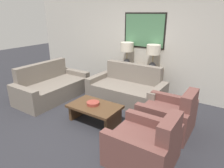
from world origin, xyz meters
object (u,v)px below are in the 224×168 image
decorative_bowl (93,103)px  armchair_near_back_wall (168,116)px  console_table (138,80)px  table_lamp_right (153,52)px  table_lamp_left (127,49)px  couch_by_side (52,87)px  couch_by_back_wall (127,90)px  coffee_table (95,110)px  armchair_near_camera (145,146)px

decorative_bowl → armchair_near_back_wall: armchair_near_back_wall is taller
console_table → decorative_bowl: console_table is taller
console_table → table_lamp_right: bearing=0.0°
table_lamp_left → couch_by_side: bearing=-130.8°
couch_by_back_wall → decorative_bowl: size_ratio=7.23×
coffee_table → decorative_bowl: size_ratio=3.96×
table_lamp_right → armchair_near_back_wall: size_ratio=0.69×
table_lamp_right → armchair_near_back_wall: (0.96, -1.42, -0.91)m
console_table → table_lamp_right: (0.39, 0.00, 0.83)m
table_lamp_left → couch_by_back_wall: table_lamp_left is taller
table_lamp_right → console_table: bearing=180.0°
couch_by_back_wall → coffee_table: couch_by_back_wall is taller
console_table → table_lamp_left: 0.91m
couch_by_back_wall → coffee_table: bearing=-90.9°
console_table → couch_by_back_wall: (0.00, -0.66, -0.08)m
table_lamp_right → armchair_near_camera: 2.81m
table_lamp_right → coffee_table: 2.20m
couch_by_side → decorative_bowl: (1.69, -0.36, 0.11)m
coffee_table → decorative_bowl: bearing=171.1°
console_table → armchair_near_camera: (1.34, -2.48, -0.09)m
table_lamp_left → armchair_near_back_wall: table_lamp_left is taller
table_lamp_left → armchair_near_back_wall: bearing=-39.4°
couch_by_side → armchair_near_camera: bearing=-16.2°
table_lamp_left → decorative_bowl: 2.12m
decorative_bowl → couch_by_back_wall: bearing=87.0°
table_lamp_right → coffee_table: size_ratio=0.62×
console_table → armchair_near_back_wall: bearing=-46.6°
couch_by_side → decorative_bowl: size_ratio=7.23×
coffee_table → armchair_near_camera: (1.36, -0.53, 0.01)m
table_lamp_right → couch_by_side: bearing=-143.4°
table_lamp_right → coffee_table: (-0.41, -1.95, -0.93)m
console_table → armchair_near_back_wall: (1.34, -1.42, -0.09)m
decorative_bowl → table_lamp_left: bearing=99.3°
couch_by_back_wall → armchair_near_back_wall: bearing=-29.6°
decorative_bowl → armchair_near_back_wall: size_ratio=0.28×
couch_by_back_wall → couch_by_side: (-1.75, -0.93, 0.00)m
couch_by_back_wall → couch_by_side: 1.98m
console_table → decorative_bowl: 1.95m
couch_by_back_wall → coffee_table: size_ratio=1.83×
couch_by_back_wall → armchair_near_camera: 2.27m
table_lamp_right → couch_by_back_wall: bearing=-120.5°
console_table → couch_by_side: couch_by_side is taller
console_table → table_lamp_right: size_ratio=1.96×
console_table → armchair_near_camera: size_ratio=1.35×
table_lamp_right → couch_by_back_wall: size_ratio=0.34×
armchair_near_back_wall → armchair_near_camera: bearing=-90.0°
console_table → table_lamp_right: table_lamp_right is taller
console_table → couch_by_side: size_ratio=0.67×
console_table → table_lamp_right: 0.91m
decorative_bowl → armchair_near_back_wall: 1.51m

